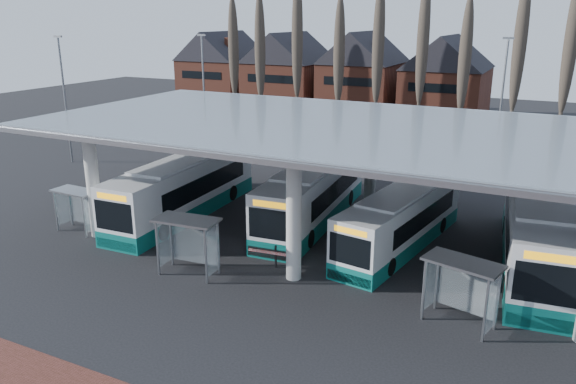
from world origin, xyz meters
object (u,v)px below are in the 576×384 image
at_px(bus_2, 401,220).
at_px(shelter_2, 463,278).
at_px(bus_0, 185,189).
at_px(shelter_0, 78,201).
at_px(bus_3, 537,231).
at_px(bus_1, 313,194).
at_px(shelter_1, 189,233).

height_order(bus_2, shelter_2, bus_2).
xyz_separation_m(bus_0, shelter_0, (-3.72, -4.87, 0.12)).
xyz_separation_m(bus_0, bus_3, (19.62, 1.52, 0.07)).
height_order(bus_0, bus_1, bus_0).
relative_size(bus_0, shelter_1, 4.09).
xyz_separation_m(bus_0, bus_1, (7.43, 2.46, -0.02)).
xyz_separation_m(bus_2, bus_3, (6.47, 0.64, 0.27)).
height_order(bus_2, shelter_1, bus_2).
xyz_separation_m(bus_1, shelter_0, (-11.15, -7.33, 0.14)).
bearing_deg(shelter_1, bus_3, 24.26).
height_order(bus_3, shelter_2, bus_3).
xyz_separation_m(shelter_0, shelter_1, (8.84, -1.78, 0.24)).
distance_m(bus_2, shelter_2, 7.86).
bearing_deg(shelter_2, bus_2, 136.76).
height_order(bus_2, shelter_0, bus_2).
bearing_deg(bus_3, bus_0, 178.44).
bearing_deg(shelter_0, shelter_1, -9.22).
xyz_separation_m(bus_1, bus_2, (5.71, -1.58, -0.18)).
bearing_deg(bus_3, bus_1, 169.60).
bearing_deg(bus_0, bus_3, 2.23).
xyz_separation_m(bus_3, shelter_1, (-14.50, -8.17, 0.29)).
height_order(bus_2, bus_3, bus_3).
bearing_deg(shelter_2, bus_1, 154.78).
relative_size(bus_0, shelter_2, 3.97).
distance_m(bus_1, shelter_2, 12.87).
relative_size(bus_3, shelter_2, 4.19).
height_order(bus_0, bus_3, bus_3).
height_order(bus_1, shelter_2, bus_1).
bearing_deg(bus_2, shelter_1, -128.01).
relative_size(shelter_0, shelter_1, 0.86).
xyz_separation_m(shelter_1, shelter_2, (12.22, 0.91, -0.04)).
bearing_deg(bus_0, shelter_0, -129.57).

